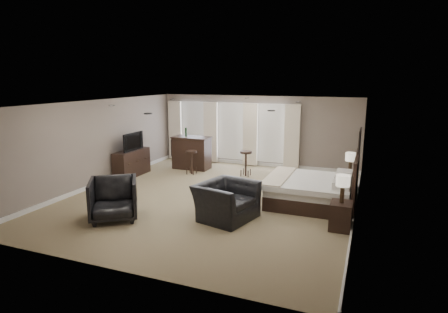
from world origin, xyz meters
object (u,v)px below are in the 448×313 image
at_px(nightstand_near, 341,216).
at_px(lamp_near, 342,189).
at_px(bar_counter, 192,153).
at_px(nightstand_far, 349,183).
at_px(armchair_far, 113,197).
at_px(bed, 310,178).
at_px(dresser, 132,163).
at_px(desk_chair, 180,153).
at_px(lamp_far, 350,163).
at_px(armchair_near, 226,195).
at_px(bar_stool_left, 191,162).
at_px(bar_stool_right, 246,164).
at_px(tv, 131,148).

xyz_separation_m(nightstand_near, lamp_near, (0.00, 0.00, 0.61)).
bearing_deg(lamp_near, bar_counter, 145.11).
distance_m(nightstand_far, armchair_far, 6.52).
bearing_deg(bed, dresser, 173.19).
relative_size(nightstand_far, armchair_far, 0.52).
xyz_separation_m(bar_counter, desk_chair, (-0.51, 0.05, -0.06)).
bearing_deg(desk_chair, lamp_far, 166.33).
xyz_separation_m(armchair_near, desk_chair, (-3.47, 4.21, -0.05)).
bearing_deg(lamp_near, nightstand_far, 90.00).
bearing_deg(bar_counter, armchair_near, -54.57).
height_order(dresser, bar_stool_left, dresser).
xyz_separation_m(lamp_near, desk_chair, (-6.02, 3.89, -0.38)).
relative_size(dresser, bar_stool_left, 1.85).
height_order(nightstand_near, armchair_near, armchair_near).
bearing_deg(bar_stool_left, nightstand_far, -2.33).
bearing_deg(bar_stool_right, bar_counter, 172.52).
bearing_deg(bar_stool_right, nightstand_far, -11.06).
height_order(lamp_near, tv, lamp_near).
xyz_separation_m(dresser, tv, (0.00, 0.00, 0.51)).
relative_size(lamp_near, dresser, 0.41).
height_order(bed, tv, bed).
xyz_separation_m(lamp_near, bar_stool_right, (-3.35, 3.55, -0.49)).
xyz_separation_m(bed, bar_counter, (-4.61, 2.39, -0.11)).
bearing_deg(desk_chair, bar_counter, 170.29).
bearing_deg(bar_stool_right, bed, -40.59).
bearing_deg(nightstand_far, bar_stool_right, 168.94).
bearing_deg(armchair_far, bar_stool_left, 58.20).
xyz_separation_m(lamp_far, tv, (-6.92, -0.73, 0.08)).
relative_size(lamp_near, tv, 0.59).
bearing_deg(armchair_far, bar_counter, 61.69).
bearing_deg(lamp_far, armchair_near, -128.30).
bearing_deg(armchair_near, bed, -28.62).
height_order(nightstand_near, lamp_near, lamp_near).
distance_m(nightstand_far, tv, 6.99).
relative_size(lamp_far, armchair_far, 0.56).
distance_m(bed, bar_stool_right, 3.24).
relative_size(nightstand_near, dresser, 0.40).
xyz_separation_m(bed, desk_chair, (-5.13, 2.44, -0.17)).
xyz_separation_m(nightstand_far, desk_chair, (-6.02, 0.99, 0.25)).
xyz_separation_m(nightstand_near, tv, (-6.92, 2.17, 0.64)).
distance_m(bed, lamp_near, 1.72).
distance_m(tv, armchair_far, 4.02).
height_order(dresser, desk_chair, desk_chair).
relative_size(lamp_near, bar_stool_left, 0.75).
bearing_deg(bar_stool_right, desk_chair, 172.93).
bearing_deg(tv, desk_chair, -27.78).
bearing_deg(bed, tv, 173.19).
relative_size(lamp_far, dresser, 0.40).
bearing_deg(desk_chair, dresser, 57.86).
relative_size(nightstand_far, desk_chair, 0.53).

